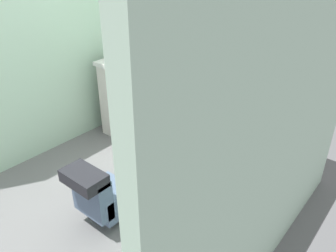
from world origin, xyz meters
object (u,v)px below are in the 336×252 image
at_px(person_plumber, 125,187).
at_px(toiletry_bag, 285,97).
at_px(bottle_white, 143,54).
at_px(soap_dispenser, 127,49).
at_px(paper_towel_roll, 208,174).
at_px(bottle_blue, 139,50).
at_px(vanity_cabinet, 134,98).
at_px(bottle_pink, 132,51).
at_px(tissue_box, 267,93).
at_px(toilet, 260,145).
at_px(bottle_amber, 142,52).
at_px(faucet, 141,54).

height_order(person_plumber, toiletry_bag, toiletry_bag).
bearing_deg(bottle_white, soap_dispenser, 167.48).
relative_size(toiletry_bag, bottle_white, 0.71).
bearing_deg(paper_towel_roll, bottle_blue, 160.70).
height_order(vanity_cabinet, bottle_pink, bottle_pink).
height_order(tissue_box, toiletry_bag, toiletry_bag).
relative_size(bottle_white, paper_towel_roll, 0.84).
height_order(toilet, bottle_blue, bottle_blue).
bearing_deg(bottle_white, toiletry_bag, 3.60).
height_order(tissue_box, bottle_amber, bottle_amber).
bearing_deg(tissue_box, bottle_pink, -178.67).
bearing_deg(toiletry_bag, bottle_pink, -178.79).
bearing_deg(toiletry_bag, tissue_box, 180.00).
bearing_deg(person_plumber, tissue_box, 59.51).
height_order(bottle_pink, bottle_amber, bottle_amber).
distance_m(toilet, bottle_pink, 1.62).
bearing_deg(paper_towel_roll, bottle_white, 162.73).
height_order(faucet, soap_dispenser, soap_dispenser).
xyz_separation_m(faucet, person_plumber, (0.77, -1.04, -0.69)).
bearing_deg(toilet, paper_towel_roll, -133.20).
bearing_deg(bottle_blue, bottle_white, -32.93).
relative_size(person_plumber, soap_dispenser, 6.42).
bearing_deg(bottle_amber, bottle_blue, 156.07).
relative_size(toilet, bottle_blue, 4.58).
relative_size(person_plumber, bottle_amber, 7.10).
distance_m(vanity_cabinet, bottle_white, 0.50).
xyz_separation_m(toilet, faucet, (-1.43, 0.09, 0.50)).
relative_size(person_plumber, tissue_box, 4.84).
distance_m(toilet, paper_towel_roll, 0.51).
bearing_deg(soap_dispenser, tissue_box, 0.89).
bearing_deg(toiletry_bag, bottle_amber, -178.88).
bearing_deg(tissue_box, bottle_amber, -178.76).
xyz_separation_m(faucet, tissue_box, (1.39, 0.00, -0.07)).
bearing_deg(tissue_box, bottle_white, -175.98).
bearing_deg(person_plumber, toiletry_bag, 53.78).
height_order(person_plumber, soap_dispenser, soap_dispenser).
bearing_deg(person_plumber, faucet, 126.68).
relative_size(faucet, tissue_box, 0.45).
distance_m(bottle_amber, bottle_white, 0.10).
bearing_deg(bottle_pink, paper_towel_roll, -16.91).
bearing_deg(bottle_white, paper_towel_roll, -17.27).
height_order(vanity_cabinet, faucet, faucet).
xyz_separation_m(tissue_box, bottle_amber, (-1.36, -0.03, 0.10)).
height_order(person_plumber, paper_towel_roll, person_plumber).
height_order(vanity_cabinet, soap_dispenser, soap_dispenser).
bearing_deg(toiletry_bag, person_plumber, -126.22).
xyz_separation_m(vanity_cabinet, bottle_amber, (0.03, 0.12, 0.48)).
relative_size(faucet, bottle_white, 0.57).
xyz_separation_m(person_plumber, soap_dispenser, (-0.96, 1.02, 0.71)).
bearing_deg(bottle_blue, bottle_pink, -154.83).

